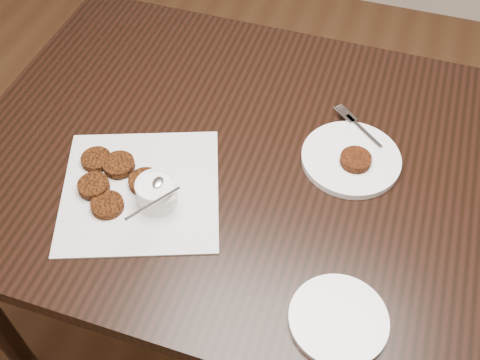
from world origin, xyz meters
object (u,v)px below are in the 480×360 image
Objects in this scene: sauce_ramekin at (155,183)px; plate_empty at (338,319)px; table at (281,255)px; napkin at (141,190)px; plate_with_patty at (351,156)px.

plate_empty is (0.42, -0.15, -0.06)m from sauce_ramekin.
table is 8.19× the size of plate_empty.
table is at bearing 118.08° from plate_empty.
table is at bearing 38.06° from sauce_ramekin.
napkin is 1.83× the size of plate_empty.
plate_empty reaches higher than table.
napkin is at bearing -149.47° from table.
sauce_ramekin reaches higher than plate_with_patty.
sauce_ramekin is (-0.24, -0.19, 0.44)m from table.
napkin is 2.78× the size of sauce_ramekin.
table is 4.47× the size of napkin.
napkin is 1.50× the size of plate_with_patty.
plate_with_patty reaches higher than napkin.
table is 0.41m from plate_with_patty.
sauce_ramekin is 0.54× the size of plate_with_patty.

